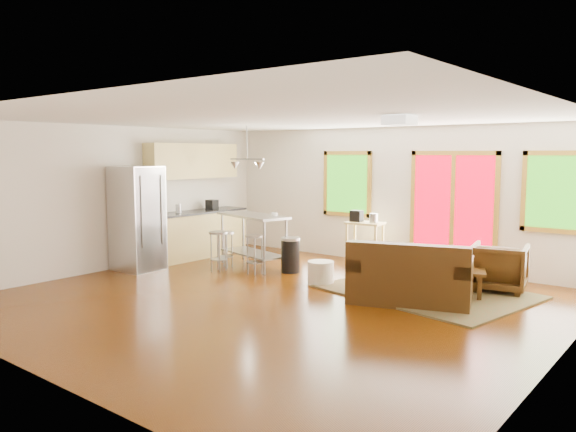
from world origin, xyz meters
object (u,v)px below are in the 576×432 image
Objects in this scene: refrigerator at (138,218)px; island at (253,231)px; coffee_table at (449,272)px; ottoman at (424,271)px; rug at (427,292)px; armchair at (499,265)px; loveseat at (410,278)px; kitchen_cart at (364,228)px.

refrigerator is 2.09m from island.
ottoman is at bearing 138.86° from coffee_table.
ottoman is at bearing 14.36° from island.
rug is 5.11× the size of ottoman.
ottoman is (-1.14, -0.18, -0.22)m from armchair.
armchair is (0.50, 0.74, 0.05)m from coffee_table.
island is (-3.42, 0.50, 0.32)m from loveseat.
refrigerator is at bearing -161.94° from coffee_table.
island is (-4.19, -0.96, 0.27)m from armchair.
ottoman is (-0.37, 1.28, -0.17)m from loveseat.
island is at bearing -137.18° from kitchen_cart.
loveseat is 1.34m from ottoman.
loveseat is 1.65m from armchair.
kitchen_cart is (1.53, 1.42, 0.03)m from island.
coffee_table is at bearing 45.44° from armchair.
rug is 2.39× the size of coffee_table.
rug is at bearing 76.19° from loveseat.
refrigerator is at bearing 173.35° from loveseat.
coffee_table is (0.27, 0.71, 0.00)m from loveseat.
loveseat reaches higher than rug.
coffee_table is (0.32, 0.03, 0.34)m from rug.
rug is 0.70m from ottoman.
armchair is at bearing 8.81° from ottoman.
rug is 0.47m from coffee_table.
coffee_table is 1.15× the size of kitchen_cart.
kitchen_cart is (-1.89, 1.91, 0.35)m from loveseat.
loveseat reaches higher than coffee_table.
refrigerator is at bearing -136.11° from kitchen_cart.
rug is 3.44m from island.
ottoman is at bearing -22.72° from kitchen_cart.
rug is 0.76m from loveseat.
loveseat is 1.13× the size of island.
refrigerator is 1.13× the size of island.
kitchen_cart reaches higher than rug.
kitchen_cart is at bearing 42.82° from island.
ottoman is 1.73m from kitchen_cart.
ottoman is 0.34× the size of island.
coffee_table is 5.46m from refrigerator.
coffee_table reaches higher than rug.
rug is 1.72× the size of island.
armchair reaches higher than ottoman.
island is (-3.70, -0.22, 0.32)m from coffee_table.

